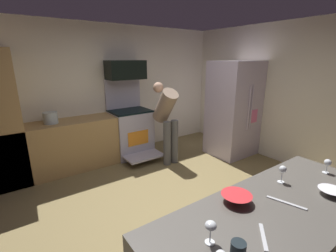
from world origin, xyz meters
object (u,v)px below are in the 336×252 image
Objects in this scene: mixing_bowl_large at (331,192)px; wine_glass_far at (328,163)px; mug_coffee at (238,251)px; wine_glass_near at (283,170)px; stock_pot at (50,118)px; wine_glass_extra at (211,227)px; refrigerator at (233,109)px; oven_range at (131,131)px; microwave at (126,70)px; person_cook at (167,117)px; mixing_bowl_small at (236,198)px.

wine_glass_far is (0.38, 0.19, 0.08)m from mixing_bowl_large.
wine_glass_near is at bearing 17.82° from mug_coffee.
stock_pot is at bearing 111.65° from wine_glass_near.
wine_glass_extra is 0.65× the size of stock_pot.
mug_coffee is 3.62m from stock_pot.
refrigerator reaches higher than mixing_bowl_large.
wine_glass_near is 0.70× the size of stock_pot.
mug_coffee is (-1.12, -3.59, 0.44)m from oven_range.
microwave is 4.95× the size of wine_glass_extra.
wine_glass_far is at bearing -0.15° from wine_glass_extra.
microwave is at bearing 117.67° from person_cook.
microwave is 3.78m from wine_glass_extra.
oven_range reaches higher than wine_glass_extra.
mixing_bowl_large is at bearing -67.75° from wine_glass_near.
mixing_bowl_small is 0.57m from wine_glass_near.
mixing_bowl_large is (-1.78, -2.47, -0.03)m from refrigerator.
oven_range is 1.02× the size of person_cook.
wine_glass_far reaches higher than mug_coffee.
wine_glass_far is at bearing 6.29° from mug_coffee.
oven_range is at bearing -90.00° from microwave.
mixing_bowl_large is 0.84× the size of stock_pot.
microwave reaches higher than refrigerator.
oven_range is 1.53m from stock_pot.
refrigerator reaches higher than person_cook.
oven_range is at bearing 89.95° from mixing_bowl_large.
wine_glass_far is 1.51m from mug_coffee.
refrigerator is 3.72m from wine_glass_extra.
person_cook reaches higher than mixing_bowl_small.
refrigerator reaches higher than oven_range.
person_cook reaches higher than mug_coffee.
mixing_bowl_small is (-0.70, -3.34, -0.80)m from microwave.
wine_glass_extra reaches higher than mixing_bowl_small.
refrigerator is 9.95× the size of mixing_bowl_large.
refrigerator is 8.36× the size of stock_pot.
stock_pot is (-0.29, 3.44, -0.02)m from wine_glass_extra.
person_cook is 14.24× the size of mug_coffee.
wine_glass_far is at bearing -90.82° from person_cook.
microwave is 0.49× the size of person_cook.
wine_glass_near is (-0.14, -3.37, -0.72)m from microwave.
refrigerator is 12.78× the size of wine_glass_extra.
microwave is 3.93m from mug_coffee.
stock_pot reaches higher than wine_glass_near.
person_cook is at bearing 161.80° from refrigerator.
mug_coffee is at bearing -117.98° from person_cook.
mug_coffee is at bearing -84.78° from stock_pot.
stock_pot is (-3.22, 1.16, 0.04)m from refrigerator.
wine_glass_near is at bearing -131.92° from refrigerator.
refrigerator is (1.77, -1.15, 0.44)m from oven_range.
mug_coffee reaches higher than mixing_bowl_small.
stock_pot is at bearing 160.18° from refrigerator.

